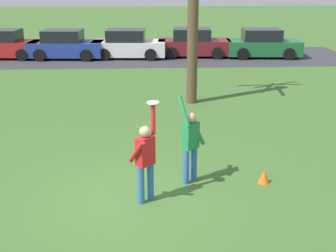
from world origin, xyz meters
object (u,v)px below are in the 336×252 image
(field_cone_orange, at_px, (264,176))
(parked_car_blue, at_px, (65,45))
(frisbee_disc, at_px, (153,103))
(parked_car_white, at_px, (128,45))
(person_defender, at_px, (190,141))
(parked_car_maroon, at_px, (193,44))
(person_catcher, at_px, (145,157))
(bare_tree_tall, at_px, (192,14))
(parked_car_red, at_px, (3,45))
(parked_car_green, at_px, (263,44))

(field_cone_orange, bearing_deg, parked_car_blue, 113.71)
(parked_car_blue, bearing_deg, frisbee_disc, -70.98)
(parked_car_blue, height_order, parked_car_white, same)
(person_defender, xyz_separation_m, parked_car_white, (-1.95, 16.10, -0.25))
(parked_car_white, distance_m, parked_car_maroon, 3.74)
(person_catcher, xyz_separation_m, bare_tree_tall, (1.67, 7.53, 2.21))
(person_catcher, xyz_separation_m, parked_car_white, (-0.95, 16.97, -0.25))
(parked_car_red, relative_size, parked_car_maroon, 1.00)
(parked_car_blue, bearing_deg, bare_tree_tall, -53.30)
(parked_car_red, relative_size, bare_tree_tall, 0.63)
(person_catcher, distance_m, parked_car_blue, 17.51)
(person_catcher, distance_m, parked_car_maroon, 17.49)
(person_defender, bearing_deg, frisbee_disc, 0.00)
(frisbee_disc, height_order, parked_car_blue, frisbee_disc)
(parked_car_white, xyz_separation_m, parked_car_green, (7.64, -0.15, 0.00))
(parked_car_white, bearing_deg, parked_car_maroon, 8.21)
(parked_car_blue, xyz_separation_m, field_cone_orange, (7.12, -16.21, -0.57))
(parked_car_blue, relative_size, parked_car_green, 1.00)
(parked_car_maroon, distance_m, field_cone_orange, 16.55)
(frisbee_disc, height_order, parked_car_white, frisbee_disc)
(bare_tree_tall, bearing_deg, parked_car_white, 105.54)
(person_catcher, height_order, parked_car_blue, person_catcher)
(parked_car_red, xyz_separation_m, field_cone_orange, (10.62, -16.52, -0.57))
(person_defender, xyz_separation_m, bare_tree_tall, (0.67, 6.66, 2.21))
(person_defender, height_order, parked_car_maroon, person_defender)
(parked_car_red, distance_m, field_cone_orange, 19.65)
(parked_car_blue, xyz_separation_m, parked_car_white, (3.49, 0.03, 0.00))
(field_cone_orange, bearing_deg, parked_car_green, 76.00)
(frisbee_disc, distance_m, parked_car_white, 16.91)
(person_catcher, relative_size, parked_car_white, 0.49)
(parked_car_red, distance_m, parked_car_maroon, 10.73)
(parked_car_blue, distance_m, parked_car_maroon, 7.23)
(parked_car_blue, bearing_deg, parked_car_red, 178.67)
(parked_car_green, bearing_deg, frisbee_disc, -107.70)
(person_catcher, relative_size, field_cone_orange, 6.50)
(bare_tree_tall, xyz_separation_m, field_cone_orange, (1.00, -6.81, -3.03))
(parked_car_green, distance_m, field_cone_orange, 16.60)
(parked_car_red, distance_m, parked_car_green, 14.64)
(field_cone_orange, bearing_deg, bare_tree_tall, 98.40)
(frisbee_disc, distance_m, bare_tree_tall, 7.62)
(frisbee_disc, bearing_deg, person_catcher, -138.87)
(parked_car_maroon, bearing_deg, person_defender, -92.53)
(person_defender, height_order, frisbee_disc, frisbee_disc)
(parked_car_white, bearing_deg, person_catcher, -83.13)
(parked_car_green, bearing_deg, parked_car_white, -177.46)
(frisbee_disc, bearing_deg, parked_car_green, 68.65)
(field_cone_orange, bearing_deg, parked_car_maroon, 89.65)
(field_cone_orange, bearing_deg, parked_car_red, 122.75)
(frisbee_disc, bearing_deg, person_defender, 41.13)
(parked_car_red, height_order, parked_car_blue, same)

